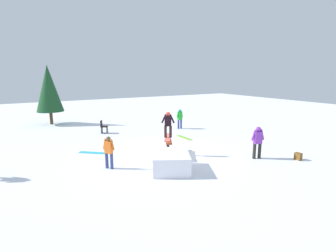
{
  "coord_description": "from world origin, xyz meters",
  "views": [
    {
      "loc": [
        -10.8,
        6.31,
        4.0
      ],
      "look_at": [
        0.0,
        0.0,
        1.48
      ],
      "focal_mm": 28.0,
      "sensor_mm": 36.0,
      "label": 1
    }
  ],
  "objects_px": {
    "bystander_green": "(180,118)",
    "loose_snowboard_cyan": "(92,153)",
    "rail_feature": "(168,141)",
    "bystander_purple": "(258,141)",
    "folding_chair": "(104,127)",
    "loose_snowboard_lime": "(184,138)",
    "bystander_orange": "(109,151)",
    "pine_tree_far": "(49,89)",
    "main_rider_on_rail": "(168,126)",
    "backpack_on_snow": "(298,156)"
  },
  "relations": [
    {
      "from": "bystander_green",
      "to": "loose_snowboard_cyan",
      "type": "distance_m",
      "value": 7.72
    },
    {
      "from": "rail_feature",
      "to": "main_rider_on_rail",
      "type": "bearing_deg",
      "value": 0.0
    },
    {
      "from": "folding_chair",
      "to": "rail_feature",
      "type": "bearing_deg",
      "value": -138.11
    },
    {
      "from": "bystander_green",
      "to": "folding_chair",
      "type": "bearing_deg",
      "value": 156.18
    },
    {
      "from": "bystander_orange",
      "to": "pine_tree_far",
      "type": "distance_m",
      "value": 12.29
    },
    {
      "from": "backpack_on_snow",
      "to": "main_rider_on_rail",
      "type": "bearing_deg",
      "value": 50.24
    },
    {
      "from": "bystander_orange",
      "to": "pine_tree_far",
      "type": "height_order",
      "value": "pine_tree_far"
    },
    {
      "from": "rail_feature",
      "to": "bystander_purple",
      "type": "relative_size",
      "value": 1.23
    },
    {
      "from": "rail_feature",
      "to": "folding_chair",
      "type": "bearing_deg",
      "value": 38.88
    },
    {
      "from": "bystander_purple",
      "to": "loose_snowboard_lime",
      "type": "height_order",
      "value": "bystander_purple"
    },
    {
      "from": "rail_feature",
      "to": "loose_snowboard_cyan",
      "type": "distance_m",
      "value": 3.95
    },
    {
      "from": "rail_feature",
      "to": "backpack_on_snow",
      "type": "xyz_separation_m",
      "value": [
        -3.71,
        -4.93,
        -0.56
      ]
    },
    {
      "from": "folding_chair",
      "to": "backpack_on_snow",
      "type": "xyz_separation_m",
      "value": [
        -10.13,
        -6.24,
        -0.24
      ]
    },
    {
      "from": "folding_chair",
      "to": "backpack_on_snow",
      "type": "relative_size",
      "value": 2.59
    },
    {
      "from": "bystander_purple",
      "to": "folding_chair",
      "type": "height_order",
      "value": "bystander_purple"
    },
    {
      "from": "backpack_on_snow",
      "to": "loose_snowboard_cyan",
      "type": "bearing_deg",
      "value": 50.78
    },
    {
      "from": "bystander_orange",
      "to": "folding_chair",
      "type": "relative_size",
      "value": 1.6
    },
    {
      "from": "rail_feature",
      "to": "backpack_on_snow",
      "type": "distance_m",
      "value": 6.2
    },
    {
      "from": "bystander_orange",
      "to": "backpack_on_snow",
      "type": "bearing_deg",
      "value": -150.26
    },
    {
      "from": "main_rider_on_rail",
      "to": "folding_chair",
      "type": "xyz_separation_m",
      "value": [
        6.41,
        1.32,
        -1.09
      ]
    },
    {
      "from": "bystander_orange",
      "to": "bystander_green",
      "type": "relative_size",
      "value": 0.99
    },
    {
      "from": "pine_tree_far",
      "to": "rail_feature",
      "type": "bearing_deg",
      "value": -161.36
    },
    {
      "from": "main_rider_on_rail",
      "to": "bystander_purple",
      "type": "xyz_separation_m",
      "value": [
        -2.57,
        -3.42,
        -0.64
      ]
    },
    {
      "from": "bystander_orange",
      "to": "loose_snowboard_lime",
      "type": "height_order",
      "value": "bystander_orange"
    },
    {
      "from": "bystander_orange",
      "to": "bystander_green",
      "type": "height_order",
      "value": "bystander_green"
    },
    {
      "from": "bystander_purple",
      "to": "bystander_green",
      "type": "bearing_deg",
      "value": 101.27
    },
    {
      "from": "main_rider_on_rail",
      "to": "bystander_green",
      "type": "relative_size",
      "value": 1.0
    },
    {
      "from": "rail_feature",
      "to": "loose_snowboard_lime",
      "type": "xyz_separation_m",
      "value": [
        2.57,
        -2.68,
        -0.71
      ]
    },
    {
      "from": "loose_snowboard_lime",
      "to": "bystander_orange",
      "type": "bearing_deg",
      "value": -64.12
    },
    {
      "from": "bystander_orange",
      "to": "main_rider_on_rail",
      "type": "bearing_deg",
      "value": -121.24
    },
    {
      "from": "pine_tree_far",
      "to": "bystander_purple",
      "type": "bearing_deg",
      "value": -152.73
    },
    {
      "from": "bystander_green",
      "to": "pine_tree_far",
      "type": "distance_m",
      "value": 10.56
    },
    {
      "from": "bystander_green",
      "to": "pine_tree_far",
      "type": "relative_size",
      "value": 0.31
    },
    {
      "from": "rail_feature",
      "to": "main_rider_on_rail",
      "type": "xyz_separation_m",
      "value": [
        0.0,
        0.0,
        0.78
      ]
    },
    {
      "from": "rail_feature",
      "to": "loose_snowboard_lime",
      "type": "bearing_deg",
      "value": -18.97
    },
    {
      "from": "loose_snowboard_lime",
      "to": "backpack_on_snow",
      "type": "bearing_deg",
      "value": 18.9
    },
    {
      "from": "bystander_orange",
      "to": "pine_tree_far",
      "type": "bearing_deg",
      "value": -33.38
    },
    {
      "from": "main_rider_on_rail",
      "to": "bystander_purple",
      "type": "height_order",
      "value": "main_rider_on_rail"
    },
    {
      "from": "loose_snowboard_cyan",
      "to": "loose_snowboard_lime",
      "type": "bearing_deg",
      "value": 42.76
    },
    {
      "from": "bystander_orange",
      "to": "loose_snowboard_lime",
      "type": "distance_m",
      "value": 6.52
    },
    {
      "from": "backpack_on_snow",
      "to": "folding_chair",
      "type": "bearing_deg",
      "value": 28.91
    },
    {
      "from": "bystander_green",
      "to": "loose_snowboard_cyan",
      "type": "bearing_deg",
      "value": -168.23
    },
    {
      "from": "rail_feature",
      "to": "bystander_purple",
      "type": "height_order",
      "value": "bystander_purple"
    },
    {
      "from": "bystander_green",
      "to": "pine_tree_far",
      "type": "bearing_deg",
      "value": 130.19
    },
    {
      "from": "bystander_purple",
      "to": "bystander_green",
      "type": "relative_size",
      "value": 1.09
    },
    {
      "from": "loose_snowboard_lime",
      "to": "loose_snowboard_cyan",
      "type": "xyz_separation_m",
      "value": [
        -0.3,
        5.84,
        0.0
      ]
    },
    {
      "from": "loose_snowboard_lime",
      "to": "folding_chair",
      "type": "height_order",
      "value": "folding_chair"
    },
    {
      "from": "bystander_purple",
      "to": "bystander_green",
      "type": "distance_m",
      "value": 7.69
    },
    {
      "from": "bystander_orange",
      "to": "backpack_on_snow",
      "type": "distance_m",
      "value": 8.73
    },
    {
      "from": "pine_tree_far",
      "to": "folding_chair",
      "type": "bearing_deg",
      "value": -153.62
    }
  ]
}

